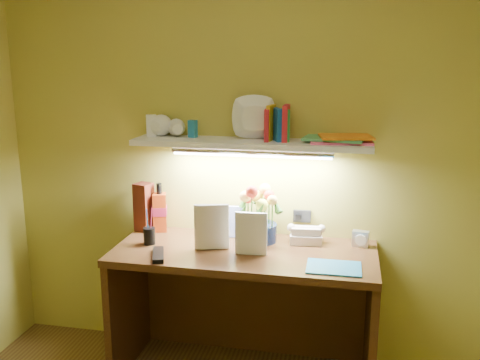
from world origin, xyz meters
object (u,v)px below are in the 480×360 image
desk (244,314)px  flower_bouquet (259,211)px  telephone (306,233)px  whisky_bottle (160,207)px  desk_clock (360,239)px

desk → flower_bouquet: (0.05, 0.16, 0.55)m
telephone → whisky_bottle: 0.87m
desk_clock → telephone: bearing=-171.2°
flower_bouquet → whisky_bottle: bearing=174.6°
desk_clock → whisky_bottle: (-1.16, 0.03, 0.10)m
telephone → whisky_bottle: (-0.86, 0.03, 0.09)m
flower_bouquet → desk_clock: bearing=2.3°
flower_bouquet → telephone: 0.29m
desk → flower_bouquet: 0.57m
desk → desk_clock: 0.76m
desk → telephone: (0.31, 0.19, 0.43)m
desk → flower_bouquet: flower_bouquet is taller
desk_clock → flower_bouquet: bearing=-168.2°
flower_bouquet → telephone: (0.26, 0.03, -0.12)m
telephone → whisky_bottle: whisky_bottle is taller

